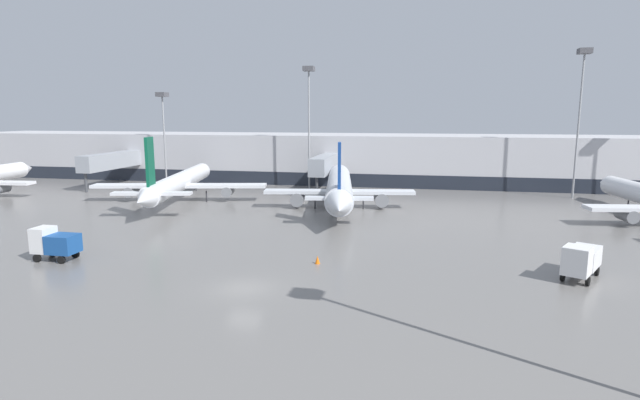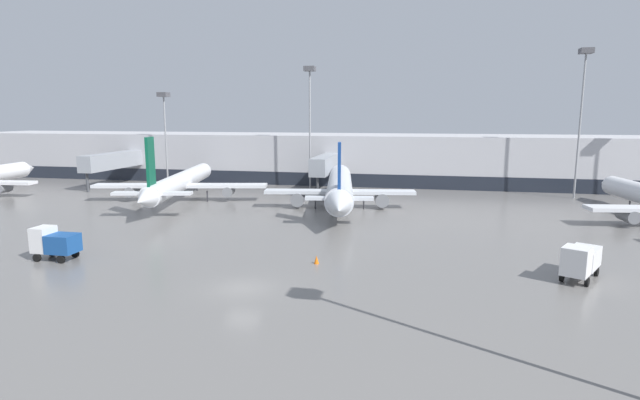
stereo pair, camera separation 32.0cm
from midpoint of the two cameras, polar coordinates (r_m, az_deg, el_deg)
The scene contains 10 objects.
ground_plane at distance 37.97m, azimuth -8.61°, elevation -9.95°, with size 320.00×320.00×0.00m, color slate.
terminal_building at distance 96.52m, azimuth 4.07°, elevation 4.80°, with size 160.00×31.41×9.00m.
parked_jet_0 at distance 68.44m, azimuth 2.40°, elevation 1.45°, with size 20.72×35.06×9.66m.
parked_jet_3 at distance 76.83m, azimuth -15.59°, elevation 1.96°, with size 25.66×35.64×10.06m.
service_truck_1 at distance 50.06m, azimuth -27.92°, elevation -4.26°, with size 3.86×2.09×2.92m.
service_truck_2 at distance 44.16m, azimuth 27.82°, elevation -6.03°, with size 4.10×5.42×2.87m.
traffic_cone_0 at distance 43.36m, azimuth -0.19°, elevation -6.84°, with size 0.44×0.44×0.72m.
apron_light_mast_3 at distance 85.57m, azimuth -1.06°, elevation 11.95°, with size 1.80×1.80×20.70m.
apron_light_mast_6 at distance 96.89m, azimuth -17.27°, elevation 9.67°, with size 1.80×1.80×16.76m.
apron_light_mast_7 at distance 85.54m, azimuth 27.99°, elevation 11.61°, with size 1.80×1.80×22.39m.
Camera 2 is at (12.86, -33.42, 12.70)m, focal length 28.00 mm.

